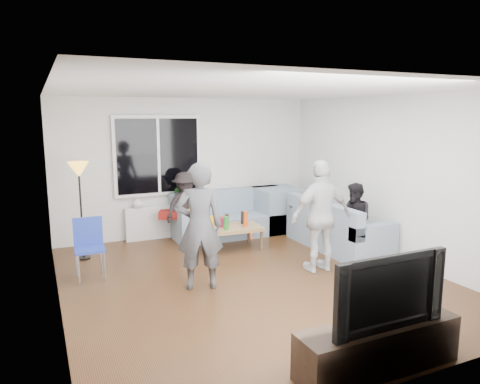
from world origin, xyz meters
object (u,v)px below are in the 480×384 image
coffee_table (229,238)px  floor_lamp (81,212)px  side_chair (90,250)px  spectator_back (185,206)px  sofa_right_section (338,224)px  player_right (321,216)px  tv_console (378,347)px  spectator_right (355,220)px  television (382,288)px  player_left (200,226)px  sofa_back_section (233,213)px

coffee_table → floor_lamp: 2.45m
side_chair → spectator_back: spectator_back is taller
sofa_right_section → side_chair: side_chair is taller
player_right → tv_console: (-1.04, -2.41, -0.61)m
coffee_table → spectator_right: size_ratio=0.91×
sofa_right_section → player_right: size_ratio=1.21×
coffee_table → side_chair: 2.39m
spectator_right → player_right: bearing=-64.5°
floor_lamp → player_right: size_ratio=0.94×
sofa_right_section → floor_lamp: bearing=73.3°
coffee_table → spectator_back: (-0.50, 0.86, 0.44)m
spectator_back → television: spectator_back is taller
sofa_right_section → tv_console: sofa_right_section is taller
spectator_back → tv_console: spectator_back is taller
player_right → television: bearing=67.9°
sofa_right_section → player_right: bearing=131.2°
side_chair → player_left: size_ratio=0.51×
floor_lamp → tv_console: (2.10, -4.45, -0.56)m
tv_console → television: size_ratio=1.36×
television → coffee_table: bearing=86.6°
player_left → player_right: 1.85m
sofa_back_section → sofa_right_section: same height
tv_console → player_left: bearing=107.7°
tv_console → television: television is taller
sofa_back_section → side_chair: side_chair is taller
tv_console → television: 0.56m
player_right → spectator_right: size_ratio=1.38×
player_right → television: (-1.04, -2.41, -0.05)m
sofa_back_section → coffee_table: bearing=-118.1°
sofa_back_section → tv_console: sofa_back_section is taller
player_right → player_left: bearing=-1.9°
tv_console → sofa_right_section: bearing=58.5°
sofa_right_section → coffee_table: size_ratio=1.82×
coffee_table → spectator_right: bearing=-33.5°
sofa_right_section → player_left: player_left is taller
sofa_right_section → player_left: bearing=104.4°
sofa_right_section → coffee_table: (-1.74, 0.71, -0.22)m
spectator_back → coffee_table: bearing=-79.9°
coffee_table → spectator_back: bearing=120.0°
player_left → tv_console: 2.71m
sofa_back_section → coffee_table: 0.97m
player_left → television: 2.64m
coffee_table → floor_lamp: bearing=167.6°
sofa_back_section → tv_console: 4.82m
side_chair → player_right: 3.33m
sofa_back_section → spectator_back: 0.97m
sofa_right_section → player_left: (-2.77, -0.71, 0.42)m
side_chair → player_right: size_ratio=0.52×
spectator_right → sofa_back_section: bearing=-143.2°
floor_lamp → spectator_right: (4.07, -1.66, -0.18)m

